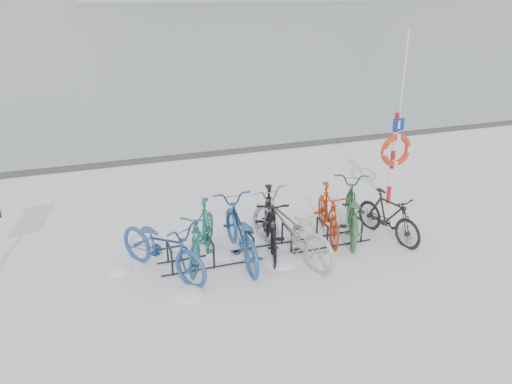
{
  "coord_description": "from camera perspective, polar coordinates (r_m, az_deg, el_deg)",
  "views": [
    {
      "loc": [
        -2.87,
        -7.52,
        4.47
      ],
      "look_at": [
        -0.03,
        0.6,
        0.96
      ],
      "focal_mm": 35.0,
      "sensor_mm": 36.0,
      "label": 1
    }
  ],
  "objects": [
    {
      "name": "ground",
      "position": [
        9.2,
        1.42,
        -6.87
      ],
      "size": [
        900.0,
        900.0,
        0.0
      ],
      "primitive_type": "plane",
      "color": "white",
      "rests_on": "ground"
    },
    {
      "name": "ice_sheet",
      "position": [
        162.6,
        -19.41,
        19.46
      ],
      "size": [
        400.0,
        298.0,
        0.02
      ],
      "primitive_type": "cube",
      "color": "#9CA9B0",
      "rests_on": "ground"
    },
    {
      "name": "quay_edge",
      "position": [
        14.41,
        -6.88,
        4.17
      ],
      "size": [
        400.0,
        0.25,
        0.1
      ],
      "primitive_type": "cube",
      "color": "#3F3F42",
      "rests_on": "ground"
    },
    {
      "name": "bike_rack",
      "position": [
        9.12,
        1.43,
        -5.88
      ],
      "size": [
        4.0,
        0.48,
        0.46
      ],
      "color": "black",
      "rests_on": "ground"
    },
    {
      "name": "lifebuoy_station",
      "position": [
        11.16,
        15.65,
        4.63
      ],
      "size": [
        0.72,
        0.22,
        3.75
      ],
      "color": "red",
      "rests_on": "ground"
    },
    {
      "name": "bike_0",
      "position": [
        8.49,
        -10.65,
        -5.87
      ],
      "size": [
        1.69,
        2.08,
        1.06
      ],
      "primitive_type": "imported",
      "rotation": [
        0.0,
        0.0,
        0.57
      ],
      "color": "#264A8D",
      "rests_on": "ground"
    },
    {
      "name": "bike_1",
      "position": [
        8.78,
        -6.24,
        -4.55
      ],
      "size": [
        1.25,
        1.84,
        1.08
      ],
      "primitive_type": "imported",
      "rotation": [
        0.0,
        0.0,
        -0.46
      ],
      "color": "#1C685F",
      "rests_on": "ground"
    },
    {
      "name": "bike_2",
      "position": [
        8.8,
        -1.84,
        -4.35
      ],
      "size": [
        0.79,
        2.08,
        1.08
      ],
      "primitive_type": "imported",
      "rotation": [
        0.0,
        0.0,
        3.1
      ],
      "color": "#224D8E",
      "rests_on": "ground"
    },
    {
      "name": "bike_3",
      "position": [
        9.05,
        1.64,
        -3.22
      ],
      "size": [
        1.04,
        2.03,
        1.17
      ],
      "primitive_type": "imported",
      "rotation": [
        0.0,
        0.0,
        -0.26
      ],
      "color": "black",
      "rests_on": "ground"
    },
    {
      "name": "bike_4",
      "position": [
        8.85,
        3.94,
        -3.95
      ],
      "size": [
        1.4,
        2.34,
        1.16
      ],
      "primitive_type": "imported",
      "rotation": [
        0.0,
        0.0,
        3.45
      ],
      "color": "#A6AAAD",
      "rests_on": "ground"
    },
    {
      "name": "bike_5",
      "position": [
        9.68,
        8.27,
        -2.18
      ],
      "size": [
        0.89,
        1.78,
        1.03
      ],
      "primitive_type": "imported",
      "rotation": [
        0.0,
        0.0,
        -0.25
      ],
      "color": "#A6300D",
      "rests_on": "ground"
    },
    {
      "name": "bike_6",
      "position": [
        9.85,
        10.87,
        -1.8
      ],
      "size": [
        1.53,
        2.14,
        1.07
      ],
      "primitive_type": "imported",
      "rotation": [
        0.0,
        0.0,
        2.69
      ],
      "color": "#2F6138",
      "rests_on": "ground"
    },
    {
      "name": "bike_7",
      "position": [
        9.85,
        14.94,
        -2.51
      ],
      "size": [
        0.81,
        1.66,
        0.96
      ],
      "primitive_type": "imported",
      "rotation": [
        0.0,
        0.0,
        0.23
      ],
      "color": "black",
      "rests_on": "ground"
    },
    {
      "name": "snow_drifts",
      "position": [
        8.98,
        0.87,
        -7.65
      ],
      "size": [
        6.19,
        1.71,
        0.23
      ],
      "color": "white",
      "rests_on": "ground"
    }
  ]
}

